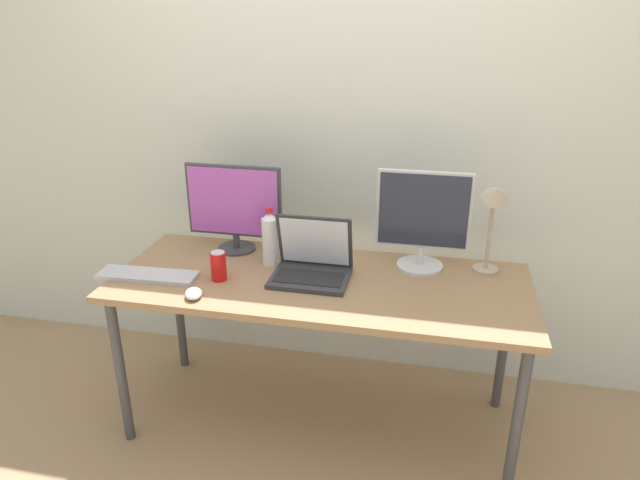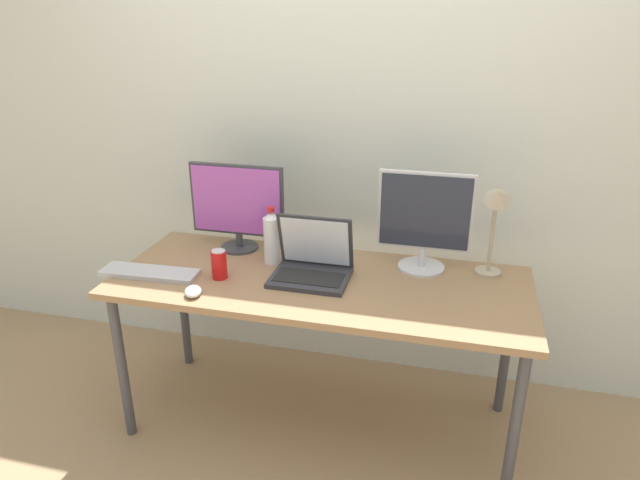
{
  "view_description": "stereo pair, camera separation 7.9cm",
  "coord_description": "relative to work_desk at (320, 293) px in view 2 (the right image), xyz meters",
  "views": [
    {
      "loc": [
        0.45,
        -2.11,
        1.81
      ],
      "look_at": [
        0.0,
        0.0,
        0.92
      ],
      "focal_mm": 32.0,
      "sensor_mm": 36.0,
      "label": 1
    },
    {
      "loc": [
        0.53,
        -2.1,
        1.81
      ],
      "look_at": [
        0.0,
        0.0,
        0.92
      ],
      "focal_mm": 32.0,
      "sensor_mm": 36.0,
      "label": 2
    }
  ],
  "objects": [
    {
      "name": "ground_plane",
      "position": [
        0.0,
        0.0,
        -0.68
      ],
      "size": [
        16.0,
        16.0,
        0.0
      ],
      "primitive_type": "plane",
      "color": "#9E7F5B"
    },
    {
      "name": "wall_back",
      "position": [
        0.0,
        0.59,
        0.62
      ],
      "size": [
        7.0,
        0.08,
        2.6
      ],
      "primitive_type": "cube",
      "color": "silver",
      "rests_on": "ground"
    },
    {
      "name": "work_desk",
      "position": [
        0.0,
        0.0,
        0.0
      ],
      "size": [
        1.75,
        0.7,
        0.74
      ],
      "color": "#424247",
      "rests_on": "ground"
    },
    {
      "name": "monitor_left",
      "position": [
        -0.45,
        0.23,
        0.28
      ],
      "size": [
        0.45,
        0.18,
        0.41
      ],
      "color": "#38383D",
      "rests_on": "work_desk"
    },
    {
      "name": "monitor_center",
      "position": [
        0.4,
        0.22,
        0.29
      ],
      "size": [
        0.4,
        0.2,
        0.44
      ],
      "color": "silver",
      "rests_on": "work_desk"
    },
    {
      "name": "laptop_silver",
      "position": [
        -0.04,
        0.02,
        0.12
      ],
      "size": [
        0.32,
        0.26,
        0.26
      ],
      "color": "#2D2D33",
      "rests_on": "work_desk"
    },
    {
      "name": "keyboard_main",
      "position": [
        -0.72,
        -0.14,
        0.07
      ],
      "size": [
        0.43,
        0.14,
        0.02
      ],
      "primitive_type": "cube",
      "rotation": [
        0.0,
        0.0,
        0.04
      ],
      "color": "#B2B2B7",
      "rests_on": "work_desk"
    },
    {
      "name": "mouse_by_keyboard",
      "position": [
        -0.45,
        -0.26,
        0.08
      ],
      "size": [
        0.09,
        0.11,
        0.04
      ],
      "primitive_type": "ellipsoid",
      "rotation": [
        0.0,
        0.0,
        0.35
      ],
      "color": "silver",
      "rests_on": "work_desk"
    },
    {
      "name": "water_bottle",
      "position": [
        -0.25,
        0.12,
        0.18
      ],
      "size": [
        0.07,
        0.07,
        0.26
      ],
      "color": "silver",
      "rests_on": "work_desk"
    },
    {
      "name": "soda_can_near_keyboard",
      "position": [
        -0.42,
        -0.09,
        0.13
      ],
      "size": [
        0.07,
        0.07,
        0.13
      ],
      "color": "red",
      "rests_on": "work_desk"
    },
    {
      "name": "desk_lamp",
      "position": [
        0.69,
        0.19,
        0.35
      ],
      "size": [
        0.11,
        0.18,
        0.43
      ],
      "color": "tan",
      "rests_on": "work_desk"
    }
  ]
}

